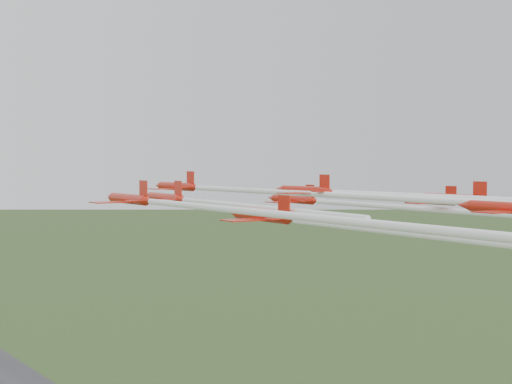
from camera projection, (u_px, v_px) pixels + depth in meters
jet_lead at (243, 190)px, 94.76m from camera, size 9.90×68.79×2.96m
jet_row2_left at (197, 201)px, 82.10m from camera, size 9.62×45.53×2.82m
jet_row2_right at (344, 203)px, 93.73m from camera, size 9.47×51.26×2.81m
jet_row3_left at (214, 208)px, 60.00m from camera, size 8.54×64.31×2.53m
jet_row3_mid at (392, 195)px, 74.29m from camera, size 8.14×54.95×2.45m
jet_row4_left at (334, 224)px, 59.22m from camera, size 9.00×49.33×2.66m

